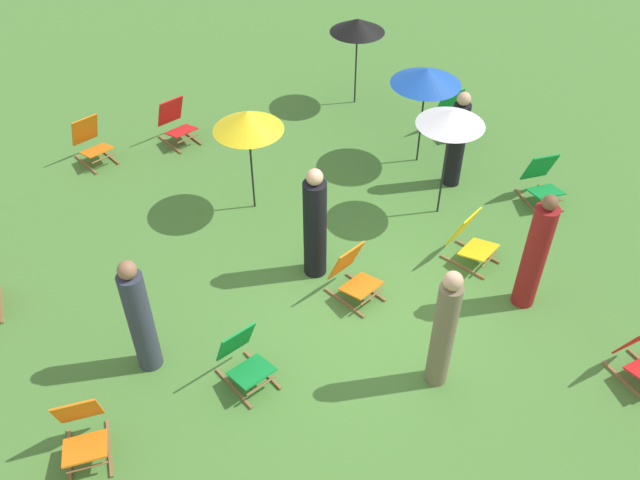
# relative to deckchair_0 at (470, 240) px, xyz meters

# --- Properties ---
(ground_plane) EXTENTS (40.00, 40.00, 0.00)m
(ground_plane) POSITION_rel_deckchair_0_xyz_m (-1.92, -0.09, -0.37)
(ground_plane) COLOR #477A33
(deckchair_0) EXTENTS (0.66, 0.86, 0.83)m
(deckchair_0) POSITION_rel_deckchair_0_xyz_m (0.00, 0.00, 0.00)
(deckchair_0) COLOR olive
(deckchair_0) RESTS_ON ground
(deckchair_1) EXTENTS (0.59, 0.83, 0.83)m
(deckchair_1) POSITION_rel_deckchair_0_xyz_m (-3.74, 5.66, 0.00)
(deckchair_1) COLOR olive
(deckchair_1) RESTS_ON ground
(deckchair_3) EXTENTS (0.57, 0.82, 0.83)m
(deckchair_3) POSITION_rel_deckchair_0_xyz_m (-2.22, 5.41, 0.00)
(deckchair_3) COLOR olive
(deckchair_3) RESTS_ON ground
(deckchair_4) EXTENTS (0.56, 0.81, 0.83)m
(deckchair_4) POSITION_rel_deckchair_0_xyz_m (2.20, 2.80, 0.00)
(deckchair_4) COLOR olive
(deckchair_4) RESTS_ON ground
(deckchair_7) EXTENTS (0.67, 0.86, 0.83)m
(deckchair_7) POSITION_rel_deckchair_0_xyz_m (-5.82, 0.04, 0.00)
(deckchair_7) COLOR olive
(deckchair_7) RESTS_ON ground
(deckchair_8) EXTENTS (0.56, 0.81, 0.83)m
(deckchair_8) POSITION_rel_deckchair_0_xyz_m (-3.84, -0.07, 0.00)
(deckchair_8) COLOR olive
(deckchair_8) RESTS_ON ground
(deckchair_9) EXTENTS (0.61, 0.83, 0.83)m
(deckchair_9) POSITION_rel_deckchair_0_xyz_m (-1.86, 0.36, 0.00)
(deckchair_9) COLOR olive
(deckchair_9) RESTS_ON ground
(deckchair_13) EXTENTS (0.68, 0.87, 0.83)m
(deckchair_13) POSITION_rel_deckchair_0_xyz_m (1.99, 0.42, 0.00)
(deckchair_13) COLOR olive
(deckchair_13) RESTS_ON ground
(umbrella_0) EXTENTS (1.18, 1.18, 1.79)m
(umbrella_0) POSITION_rel_deckchair_0_xyz_m (1.06, 2.42, 1.28)
(umbrella_0) COLOR black
(umbrella_0) RESTS_ON ground
(umbrella_1) EXTENTS (1.08, 1.08, 1.78)m
(umbrella_1) POSITION_rel_deckchair_0_xyz_m (-2.03, 2.88, 1.26)
(umbrella_1) COLOR black
(umbrella_1) RESTS_ON ground
(umbrella_2) EXTENTS (1.05, 1.05, 1.75)m
(umbrella_2) POSITION_rel_deckchair_0_xyz_m (1.34, 4.71, 1.25)
(umbrella_2) COLOR black
(umbrella_2) RESTS_ON ground
(umbrella_3) EXTENTS (1.03, 1.03, 1.89)m
(umbrella_3) POSITION_rel_deckchair_0_xyz_m (0.38, 1.10, 1.39)
(umbrella_3) COLOR black
(umbrella_3) RESTS_ON ground
(person_0) EXTENTS (0.36, 0.36, 1.86)m
(person_0) POSITION_rel_deckchair_0_xyz_m (0.04, -1.08, 0.51)
(person_0) COLOR maroon
(person_0) RESTS_ON ground
(person_1) EXTENTS (0.36, 0.36, 1.84)m
(person_1) POSITION_rel_deckchair_0_xyz_m (-1.86, -1.41, 0.52)
(person_1) COLOR #72664C
(person_1) RESTS_ON ground
(person_2) EXTENTS (0.37, 0.37, 1.82)m
(person_2) POSITION_rel_deckchair_0_xyz_m (-2.04, 1.05, 0.49)
(person_2) COLOR black
(person_2) RESTS_ON ground
(person_3) EXTENTS (0.35, 0.35, 1.77)m
(person_3) POSITION_rel_deckchair_0_xyz_m (-4.73, 0.81, 0.47)
(person_3) COLOR #333847
(person_3) RESTS_ON ground
(person_4) EXTENTS (0.37, 0.37, 1.73)m
(person_4) POSITION_rel_deckchair_0_xyz_m (1.10, 1.57, 0.46)
(person_4) COLOR black
(person_4) RESTS_ON ground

